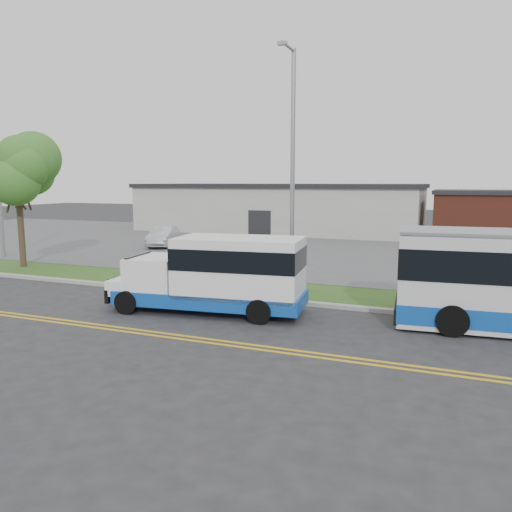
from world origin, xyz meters
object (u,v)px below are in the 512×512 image
at_px(streetlight_near, 292,164).
at_px(pedestrian, 177,266).
at_px(parked_car_a, 163,236).
at_px(parked_car_b, 203,245).
at_px(shuttle_bus, 221,272).
at_px(tree_west, 17,170).

distance_m(streetlight_near, pedestrian, 6.50).
xyz_separation_m(pedestrian, parked_car_a, (-7.89, 11.30, -0.18)).
height_order(parked_car_a, parked_car_b, parked_car_a).
bearing_deg(parked_car_a, streetlight_near, -57.12).
bearing_deg(streetlight_near, pedestrian, -170.28).
xyz_separation_m(shuttle_bus, pedestrian, (-3.47, 2.88, -0.46)).
bearing_deg(parked_car_a, parked_car_b, -48.96).
height_order(streetlight_near, parked_car_a, streetlight_near).
height_order(pedestrian, parked_car_a, pedestrian).
height_order(streetlight_near, pedestrian, streetlight_near).
bearing_deg(parked_car_b, shuttle_bus, -49.35).
height_order(shuttle_bus, parked_car_b, shuttle_bus).
bearing_deg(shuttle_bus, pedestrian, 133.34).
height_order(tree_west, shuttle_bus, tree_west).
bearing_deg(tree_west, pedestrian, -7.29).
xyz_separation_m(tree_west, parked_car_b, (6.88, 7.20, -4.43)).
relative_size(shuttle_bus, pedestrian, 4.16).
height_order(shuttle_bus, pedestrian, shuttle_bus).
xyz_separation_m(tree_west, shuttle_bus, (13.64, -4.18, -3.70)).
bearing_deg(tree_west, parked_car_b, 46.28).
xyz_separation_m(shuttle_bus, parked_car_b, (-6.75, 11.38, -0.73)).
bearing_deg(tree_west, streetlight_near, -1.80).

